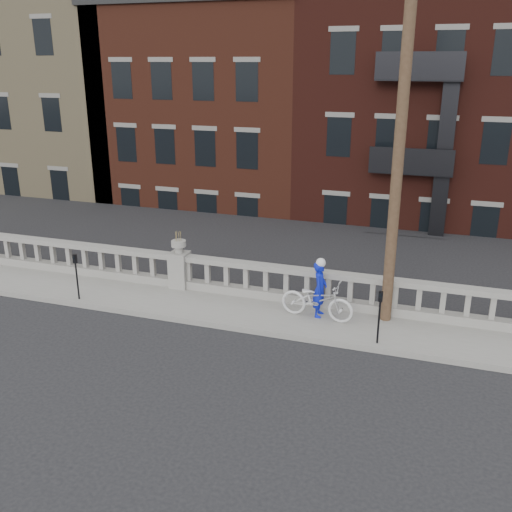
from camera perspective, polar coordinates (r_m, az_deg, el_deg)
The scene contains 10 objects.
ground at distance 14.55m, azimuth -14.37°, elevation -9.07°, with size 120.00×120.00×0.00m, color black.
sidewalk at distance 16.84m, azimuth -8.94°, elevation -4.42°, with size 32.00×2.20×0.15m, color gray.
balustrade at distance 17.41m, azimuth -7.62°, elevation -1.54°, with size 28.00×0.34×1.03m.
planter_pedestal at distance 17.35m, azimuth -7.64°, elevation -0.95°, with size 0.55×0.55×1.76m.
lower_level at distance 34.59m, azimuth 7.33°, elevation 12.10°, with size 80.00×44.00×20.80m.
utility_pole at distance 14.35m, azimuth 14.30°, elevation 12.58°, with size 1.60×0.28×10.00m.
parking_meter_b at distance 17.03m, azimuth -17.53°, elevation -1.49°, with size 0.10×0.09×1.36m.
parking_meter_c at distance 14.04m, azimuth 12.25°, elevation -5.43°, with size 0.10×0.09×1.36m.
bicycle at distance 15.26m, azimuth 6.12°, elevation -4.37°, with size 0.69×1.99×1.05m, color silver.
cyclist at distance 15.32m, azimuth 6.40°, elevation -3.31°, with size 0.56×0.37×1.53m, color #0C1BC0.
Camera 1 is at (7.34, -10.63, 6.70)m, focal length 40.00 mm.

